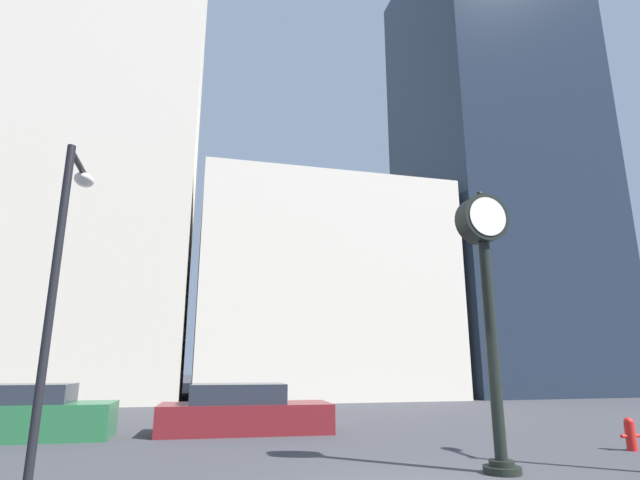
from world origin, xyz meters
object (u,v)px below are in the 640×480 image
car_green (30,416)px  fire_hydrant_near (630,434)px  street_clock (486,278)px  car_maroon (244,412)px  street_lamp_left (64,250)px

car_green → fire_hydrant_near: 14.48m
car_green → street_clock: bearing=-34.8°
street_clock → car_maroon: size_ratio=1.07×
car_maroon → street_lamp_left: size_ratio=0.86×
street_lamp_left → street_clock: bearing=-7.8°
car_maroon → fire_hydrant_near: size_ratio=6.94×
street_clock → fire_hydrant_near: street_clock is taller
car_green → fire_hydrant_near: car_green is taller
street_clock → car_green: size_ratio=1.32×
street_lamp_left → fire_hydrant_near: bearing=1.8°
car_maroon → car_green: bearing=-176.9°
street_clock → fire_hydrant_near: bearing=18.7°
street_clock → car_maroon: bearing=120.5°
car_maroon → fire_hydrant_near: car_maroon is taller
street_clock → car_maroon: 8.15m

